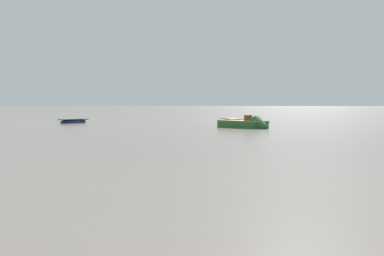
{
  "coord_description": "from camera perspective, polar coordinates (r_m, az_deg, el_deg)",
  "views": [
    {
      "loc": [
        11.81,
        -6.91,
        2.48
      ],
      "look_at": [
        6.8,
        42.14,
        0.36
      ],
      "focal_mm": 55.96,
      "sensor_mm": 36.0,
      "label": 1
    }
  ],
  "objects": [
    {
      "name": "motorboat_moored_1",
      "position": [
        57.27,
        5.46,
        0.25
      ],
      "size": [
        5.61,
        5.52,
        2.01
      ],
      "rotation": [
        0.0,
        0.0,
        5.52
      ],
      "color": "#23602D",
      "rests_on": "ground"
    },
    {
      "name": "rowboat_moored_3",
      "position": [
        72.97,
        3.87,
        0.67
      ],
      "size": [
        3.23,
        4.91,
        0.73
      ],
      "rotation": [
        0.0,
        0.0,
        1.96
      ],
      "color": "red",
      "rests_on": "ground"
    },
    {
      "name": "rowboat_moored_1",
      "position": [
        73.01,
        -11.25,
        0.61
      ],
      "size": [
        3.17,
        4.28,
        0.65
      ],
      "rotation": [
        0.0,
        0.0,
        4.22
      ],
      "color": "navy",
      "rests_on": "ground"
    }
  ]
}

